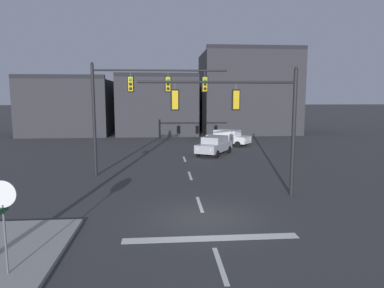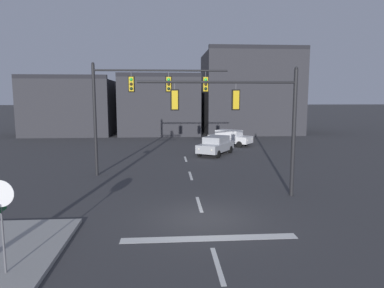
{
  "view_description": "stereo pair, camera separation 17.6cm",
  "coord_description": "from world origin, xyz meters",
  "px_view_note": "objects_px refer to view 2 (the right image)",
  "views": [
    {
      "loc": [
        -1.67,
        -13.83,
        5.09
      ],
      "look_at": [
        -0.19,
        4.17,
        2.6
      ],
      "focal_mm": 32.39,
      "sensor_mm": 36.0,
      "label": 1
    },
    {
      "loc": [
        -1.5,
        -13.84,
        5.09
      ],
      "look_at": [
        -0.19,
        4.17,
        2.6
      ],
      "focal_mm": 32.39,
      "sensor_mm": 36.0,
      "label": 2
    }
  ],
  "objects_px": {
    "stop_sign": "(1,204)",
    "car_lot_nearside": "(216,145)",
    "signal_mast_far_side": "(138,96)",
    "signal_mast_near_side": "(249,112)",
    "car_lot_middle": "(230,137)"
  },
  "relations": [
    {
      "from": "stop_sign",
      "to": "car_lot_nearside",
      "type": "bearing_deg",
      "value": 66.45
    },
    {
      "from": "signal_mast_far_side",
      "to": "car_lot_nearside",
      "type": "height_order",
      "value": "signal_mast_far_side"
    },
    {
      "from": "signal_mast_near_side",
      "to": "car_lot_middle",
      "type": "xyz_separation_m",
      "value": [
        2.48,
        18.47,
        -3.48
      ]
    },
    {
      "from": "signal_mast_near_side",
      "to": "car_lot_middle",
      "type": "relative_size",
      "value": 1.71
    },
    {
      "from": "signal_mast_far_side",
      "to": "car_lot_nearside",
      "type": "xyz_separation_m",
      "value": [
        6.1,
        7.48,
        -4.24
      ]
    },
    {
      "from": "signal_mast_near_side",
      "to": "car_lot_middle",
      "type": "bearing_deg",
      "value": 82.35
    },
    {
      "from": "signal_mast_far_side",
      "to": "car_lot_middle",
      "type": "relative_size",
      "value": 1.86
    },
    {
      "from": "car_lot_middle",
      "to": "signal_mast_near_side",
      "type": "bearing_deg",
      "value": -97.65
    },
    {
      "from": "stop_sign",
      "to": "car_lot_middle",
      "type": "xyz_separation_m",
      "value": [
        11.11,
        25.88,
        -1.29
      ]
    },
    {
      "from": "signal_mast_near_side",
      "to": "signal_mast_far_side",
      "type": "xyz_separation_m",
      "value": [
        -5.88,
        5.42,
        0.76
      ]
    },
    {
      "from": "signal_mast_far_side",
      "to": "car_lot_middle",
      "type": "bearing_deg",
      "value": 57.34
    },
    {
      "from": "signal_mast_near_side",
      "to": "stop_sign",
      "type": "distance_m",
      "value": 11.58
    },
    {
      "from": "car_lot_nearside",
      "to": "car_lot_middle",
      "type": "xyz_separation_m",
      "value": [
        2.26,
        5.57,
        0.0
      ]
    },
    {
      "from": "signal_mast_near_side",
      "to": "car_lot_nearside",
      "type": "distance_m",
      "value": 13.36
    },
    {
      "from": "signal_mast_far_side",
      "to": "stop_sign",
      "type": "distance_m",
      "value": 13.45
    }
  ]
}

